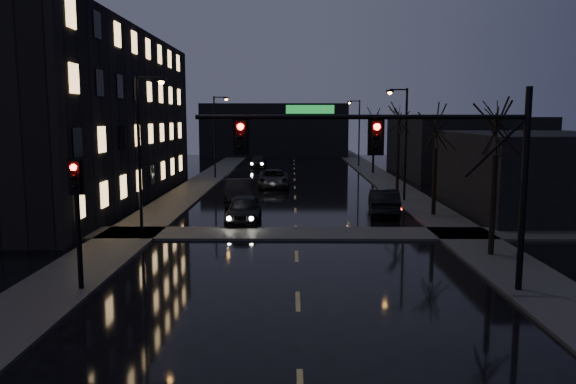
{
  "coord_description": "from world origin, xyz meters",
  "views": [
    {
      "loc": [
        -0.17,
        -9.75,
        6.0
      ],
      "look_at": [
        -0.35,
        11.15,
        3.2
      ],
      "focal_mm": 35.0,
      "sensor_mm": 36.0,
      "label": 1
    }
  ],
  "objects_px": {
    "oncoming_car_a": "(244,209)",
    "oncoming_car_b": "(238,192)",
    "oncoming_car_d": "(258,162)",
    "oncoming_car_c": "(274,179)",
    "lead_car": "(384,202)"
  },
  "relations": [
    {
      "from": "oncoming_car_a",
      "to": "oncoming_car_d",
      "type": "xyz_separation_m",
      "value": [
        -1.36,
        35.24,
        -0.11
      ]
    },
    {
      "from": "oncoming_car_b",
      "to": "lead_car",
      "type": "bearing_deg",
      "value": -30.0
    },
    {
      "from": "oncoming_car_c",
      "to": "lead_car",
      "type": "height_order",
      "value": "lead_car"
    },
    {
      "from": "oncoming_car_a",
      "to": "oncoming_car_b",
      "type": "xyz_separation_m",
      "value": [
        -1.0,
        7.19,
        0.05
      ]
    },
    {
      "from": "oncoming_car_b",
      "to": "oncoming_car_c",
      "type": "xyz_separation_m",
      "value": [
        2.17,
        9.0,
        -0.08
      ]
    },
    {
      "from": "oncoming_car_a",
      "to": "oncoming_car_b",
      "type": "relative_size",
      "value": 0.91
    },
    {
      "from": "oncoming_car_c",
      "to": "oncoming_car_d",
      "type": "xyz_separation_m",
      "value": [
        -2.53,
        19.05,
        -0.08
      ]
    },
    {
      "from": "oncoming_car_a",
      "to": "oncoming_car_d",
      "type": "distance_m",
      "value": 35.27
    },
    {
      "from": "oncoming_car_c",
      "to": "oncoming_car_a",
      "type": "bearing_deg",
      "value": -95.67
    },
    {
      "from": "oncoming_car_a",
      "to": "lead_car",
      "type": "distance_m",
      "value": 8.86
    },
    {
      "from": "oncoming_car_b",
      "to": "oncoming_car_d",
      "type": "height_order",
      "value": "oncoming_car_b"
    },
    {
      "from": "oncoming_car_a",
      "to": "oncoming_car_c",
      "type": "relative_size",
      "value": 0.84
    },
    {
      "from": "oncoming_car_d",
      "to": "oncoming_car_b",
      "type": "bearing_deg",
      "value": -89.36
    },
    {
      "from": "oncoming_car_c",
      "to": "lead_car",
      "type": "distance_m",
      "value": 15.25
    },
    {
      "from": "oncoming_car_c",
      "to": "lead_car",
      "type": "relative_size",
      "value": 1.12
    }
  ]
}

